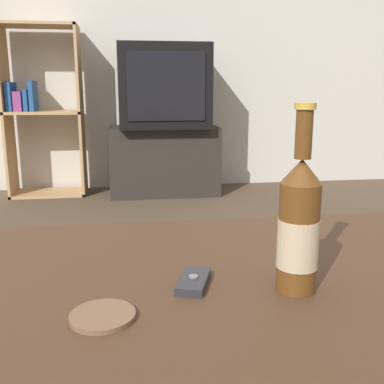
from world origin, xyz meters
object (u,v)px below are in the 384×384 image
at_px(television, 163,87).
at_px(cell_phone, 193,281).
at_px(tv_stand, 164,160).
at_px(bookshelf, 40,110).
at_px(beer_bottle, 299,227).

height_order(television, cell_phone, television).
height_order(tv_stand, television, television).
distance_m(television, cell_phone, 2.77).
height_order(tv_stand, bookshelf, bookshelf).
bearing_deg(beer_bottle, television, 89.90).
height_order(bookshelf, cell_phone, bookshelf).
bearing_deg(beer_bottle, tv_stand, 89.90).
relative_size(bookshelf, cell_phone, 11.88).
bearing_deg(tv_stand, beer_bottle, -90.10).
distance_m(television, beer_bottle, 2.79).
bearing_deg(television, beer_bottle, -90.10).
xyz_separation_m(television, beer_bottle, (-0.00, -2.78, -0.23)).
xyz_separation_m(tv_stand, cell_phone, (-0.17, -2.74, 0.23)).
bearing_deg(television, bookshelf, 174.95).
height_order(tv_stand, cell_phone, tv_stand).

